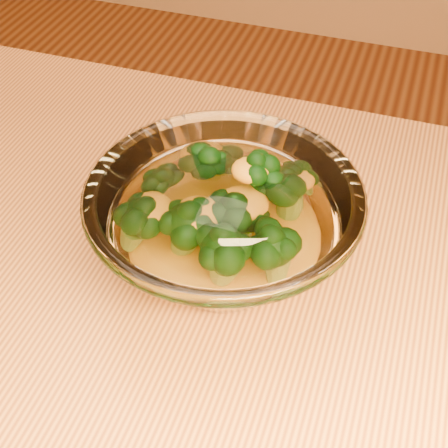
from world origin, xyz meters
name	(u,v)px	position (x,y,z in m)	size (l,w,h in m)	color
glass_bowl	(224,228)	(-0.11, 0.13, 0.80)	(0.21, 0.21, 0.09)	white
cheese_sauce	(224,246)	(-0.11, 0.13, 0.78)	(0.11, 0.11, 0.03)	#F0B014
broccoli_heap	(225,208)	(-0.11, 0.14, 0.81)	(0.13, 0.13, 0.07)	black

